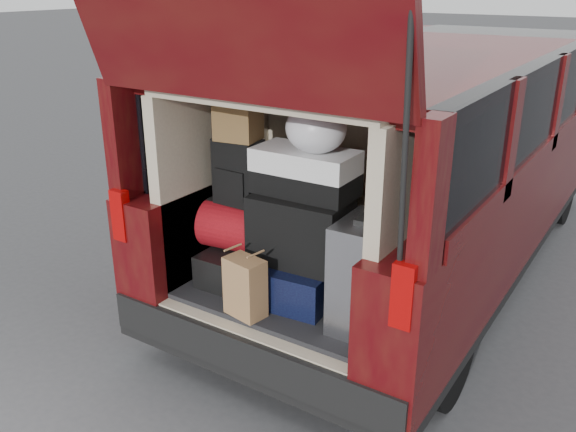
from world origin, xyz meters
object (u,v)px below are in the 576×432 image
object	(u,v)px
black_hardshell	(242,264)
red_duffel	(239,227)
black_soft_case	(301,230)
backpack	(239,172)
kraft_bag	(245,287)
twotone_duffel	(305,172)
silver_roller	(364,274)
navy_hardshell	(301,279)

from	to	relation	value
black_hardshell	red_duffel	world-z (taller)	red_duffel
red_duffel	black_soft_case	size ratio (longest dim) A/B	0.82
red_duffel	black_soft_case	bearing A→B (deg)	-4.91
backpack	red_duffel	bearing A→B (deg)	-63.95
kraft_bag	twotone_duffel	bearing A→B (deg)	81.82
silver_roller	twotone_duffel	size ratio (longest dim) A/B	1.05
kraft_bag	red_duffel	xyz separation A→B (m)	(-0.28, 0.32, 0.18)
navy_hardshell	twotone_duffel	bearing A→B (deg)	99.89
kraft_bag	red_duffel	distance (m)	0.46
black_hardshell	silver_roller	bearing A→B (deg)	-6.21
black_soft_case	navy_hardshell	bearing A→B (deg)	58.53
navy_hardshell	kraft_bag	bearing A→B (deg)	-118.47
red_duffel	backpack	size ratio (longest dim) A/B	1.14
kraft_bag	twotone_duffel	distance (m)	0.71
kraft_bag	backpack	distance (m)	0.68
silver_roller	black_soft_case	size ratio (longest dim) A/B	1.11
twotone_duffel	navy_hardshell	bearing A→B (deg)	-76.02
silver_roller	navy_hardshell	bearing A→B (deg)	166.72
black_hardshell	red_duffel	distance (m)	0.24
silver_roller	black_soft_case	bearing A→B (deg)	167.81
navy_hardshell	backpack	bearing A→B (deg)	174.47
navy_hardshell	black_soft_case	bearing A→B (deg)	-123.36
black_hardshell	navy_hardshell	size ratio (longest dim) A/B	0.97
navy_hardshell	backpack	xyz separation A→B (m)	(-0.44, 0.00, 0.57)
black_hardshell	backpack	size ratio (longest dim) A/B	1.29
kraft_bag	black_soft_case	world-z (taller)	black_soft_case
navy_hardshell	silver_roller	size ratio (longest dim) A/B	0.87
red_duffel	navy_hardshell	bearing A→B (deg)	-3.88
navy_hardshell	kraft_bag	world-z (taller)	kraft_bag
red_duffel	silver_roller	bearing A→B (deg)	-11.44
black_hardshell	silver_roller	world-z (taller)	silver_roller
black_soft_case	backpack	distance (m)	0.51
red_duffel	twotone_duffel	size ratio (longest dim) A/B	0.78
red_duffel	backpack	distance (m)	0.34
silver_roller	black_soft_case	distance (m)	0.46
silver_roller	twotone_duffel	bearing A→B (deg)	160.77
red_duffel	backpack	xyz separation A→B (m)	(-0.01, 0.03, 0.34)
black_soft_case	backpack	world-z (taller)	backpack
black_soft_case	twotone_duffel	bearing A→B (deg)	96.12
silver_roller	kraft_bag	distance (m)	0.65
navy_hardshell	black_soft_case	xyz separation A→B (m)	(-0.00, -0.01, 0.31)
navy_hardshell	silver_roller	distance (m)	0.48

